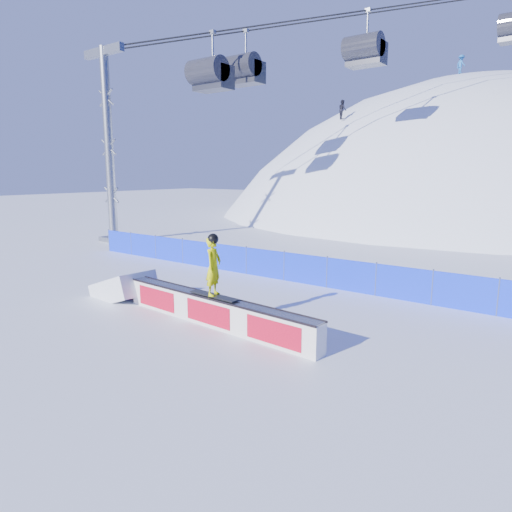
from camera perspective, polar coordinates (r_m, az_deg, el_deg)
The scene contains 7 objects.
ground at distance 16.36m, azimuth -8.24°, elevation -5.47°, with size 160.00×160.00×0.00m, color white.
snow_hill at distance 58.68m, azimuth 23.64°, elevation -12.97°, with size 64.00×64.00×64.00m.
safety_fence at distance 19.55m, azimuth 1.10°, elevation -0.92°, with size 22.05×0.05×1.30m.
rail_box at distance 13.53m, azimuth -5.30°, elevation -6.87°, with size 7.48×1.03×0.90m.
snow_ramp at distance 17.20m, azimuth -16.14°, elevation -4.99°, with size 2.21×1.47×0.83m, color white, non-canonical shape.
snowboarder at distance 13.17m, azimuth -5.34°, elevation -1.22°, with size 1.79×0.71×1.85m.
distant_skiers at distance 42.90m, azimuth 26.33°, elevation 18.25°, with size 21.82×10.99×8.70m.
Camera 1 is at (11.23, -11.03, 4.46)m, focal length 32.00 mm.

